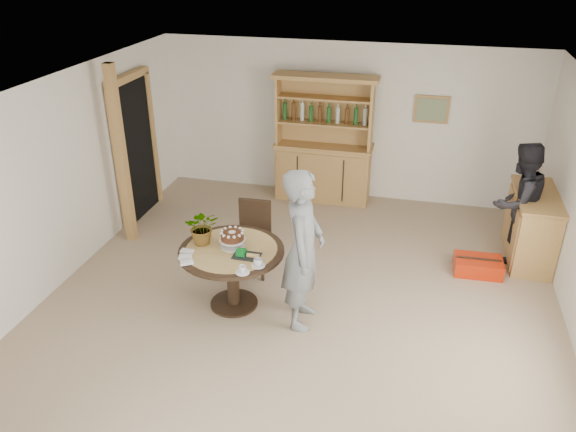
{
  "coord_description": "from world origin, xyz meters",
  "views": [
    {
      "loc": [
        1.19,
        -5.15,
        3.92
      ],
      "look_at": [
        -0.19,
        0.41,
        1.05
      ],
      "focal_mm": 35.0,
      "sensor_mm": 36.0,
      "label": 1
    }
  ],
  "objects_px": {
    "hutch": "(323,159)",
    "dining_chair": "(253,232)",
    "teen_boy": "(303,250)",
    "red_suitcase": "(478,266)",
    "sideboard": "(532,226)",
    "dining_table": "(232,260)",
    "adult_person": "(518,203)"
  },
  "relations": [
    {
      "from": "hutch",
      "to": "dining_table",
      "type": "relative_size",
      "value": 1.7
    },
    {
      "from": "sideboard",
      "to": "dining_table",
      "type": "xyz_separation_m",
      "value": [
        -3.49,
        -1.98,
        0.13
      ]
    },
    {
      "from": "sideboard",
      "to": "red_suitcase",
      "type": "bearing_deg",
      "value": -139.48
    },
    {
      "from": "adult_person",
      "to": "red_suitcase",
      "type": "distance_m",
      "value": 0.96
    },
    {
      "from": "teen_boy",
      "to": "red_suitcase",
      "type": "distance_m",
      "value": 2.63
    },
    {
      "from": "sideboard",
      "to": "red_suitcase",
      "type": "height_order",
      "value": "sideboard"
    },
    {
      "from": "teen_boy",
      "to": "dining_table",
      "type": "bearing_deg",
      "value": 80.98
    },
    {
      "from": "sideboard",
      "to": "dining_table",
      "type": "relative_size",
      "value": 1.05
    },
    {
      "from": "teen_boy",
      "to": "dining_chair",
      "type": "bearing_deg",
      "value": 40.23
    },
    {
      "from": "dining_chair",
      "to": "teen_boy",
      "type": "height_order",
      "value": "teen_boy"
    },
    {
      "from": "hutch",
      "to": "red_suitcase",
      "type": "height_order",
      "value": "hutch"
    },
    {
      "from": "red_suitcase",
      "to": "adult_person",
      "type": "bearing_deg",
      "value": 46.89
    },
    {
      "from": "sideboard",
      "to": "red_suitcase",
      "type": "xyz_separation_m",
      "value": [
        -0.66,
        -0.56,
        -0.37
      ]
    },
    {
      "from": "dining_table",
      "to": "red_suitcase",
      "type": "distance_m",
      "value": 3.21
    },
    {
      "from": "teen_boy",
      "to": "adult_person",
      "type": "relative_size",
      "value": 1.12
    },
    {
      "from": "teen_boy",
      "to": "red_suitcase",
      "type": "bearing_deg",
      "value": -54.82
    },
    {
      "from": "teen_boy",
      "to": "adult_person",
      "type": "height_order",
      "value": "teen_boy"
    },
    {
      "from": "sideboard",
      "to": "adult_person",
      "type": "relative_size",
      "value": 0.77
    },
    {
      "from": "sideboard",
      "to": "adult_person",
      "type": "distance_m",
      "value": 0.43
    },
    {
      "from": "dining_table",
      "to": "red_suitcase",
      "type": "height_order",
      "value": "dining_table"
    },
    {
      "from": "dining_chair",
      "to": "sideboard",
      "type": "bearing_deg",
      "value": 16.16
    },
    {
      "from": "dining_chair",
      "to": "teen_boy",
      "type": "relative_size",
      "value": 0.51
    },
    {
      "from": "red_suitcase",
      "to": "dining_table",
      "type": "bearing_deg",
      "value": -155.6
    },
    {
      "from": "hutch",
      "to": "dining_chair",
      "type": "bearing_deg",
      "value": -100.74
    },
    {
      "from": "dining_chair",
      "to": "teen_boy",
      "type": "bearing_deg",
      "value": -49.58
    },
    {
      "from": "hutch",
      "to": "dining_table",
      "type": "distance_m",
      "value": 3.26
    },
    {
      "from": "hutch",
      "to": "teen_boy",
      "type": "xyz_separation_m",
      "value": [
        0.4,
        -3.32,
        0.23
      ]
    },
    {
      "from": "hutch",
      "to": "dining_table",
      "type": "xyz_separation_m",
      "value": [
        -0.45,
        -3.22,
        -0.08
      ]
    },
    {
      "from": "hutch",
      "to": "teen_boy",
      "type": "relative_size",
      "value": 1.11
    },
    {
      "from": "dining_table",
      "to": "adult_person",
      "type": "height_order",
      "value": "adult_person"
    },
    {
      "from": "hutch",
      "to": "dining_chair",
      "type": "distance_m",
      "value": 2.44
    },
    {
      "from": "hutch",
      "to": "red_suitcase",
      "type": "relative_size",
      "value": 3.32
    }
  ]
}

